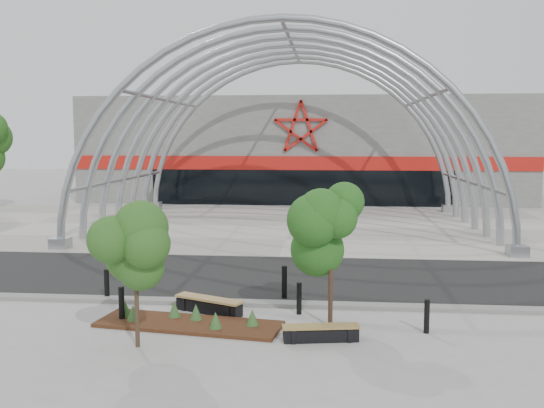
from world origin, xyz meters
The scene contains 16 objects.
ground centered at (0.00, 0.00, 0.00)m, with size 140.00×140.00×0.00m, color gray.
road centered at (0.00, 3.50, 0.01)m, with size 140.00×7.00×0.02m, color black.
forecourt centered at (0.00, 15.50, 0.02)m, with size 60.00×17.00×0.04m, color #9A958B.
kerb centered at (0.00, -0.25, 0.06)m, with size 60.00×0.50×0.12m, color slate.
arena_building centered at (0.00, 33.45, 3.99)m, with size 34.00×15.24×8.00m.
vault_canopy centered at (0.00, 15.50, 0.02)m, with size 20.80×15.80×20.36m.
planting_bed centered at (-1.71, -2.36, 0.13)m, with size 5.16×2.25×0.53m.
street_tree_0 centered at (-2.50, -4.10, 2.44)m, with size 1.49×1.49×3.40m.
street_tree_1 centered at (2.15, -2.09, 2.60)m, with size 1.53×1.53×3.62m.
bench_0 centered at (-1.34, -1.17, 0.22)m, with size 2.14×1.30×0.45m.
bench_1 centered at (1.92, -3.28, 0.20)m, with size 1.96×0.74×0.40m.
bollard_0 centered at (-4.79, -0.05, 0.48)m, with size 0.15×0.15×0.97m, color black.
bollard_1 centered at (-3.55, -2.23, 0.49)m, with size 0.16×0.16×0.99m, color black.
bollard_2 centered at (1.26, -1.04, 0.46)m, with size 0.15×0.15×0.92m, color black.
bollard_3 centered at (0.72, 0.58, 0.52)m, with size 0.17×0.17×1.04m, color black.
bollard_4 centered at (4.64, -2.39, 0.44)m, with size 0.14×0.14×0.88m, color black.
Camera 1 is at (2.09, -17.94, 5.10)m, focal length 40.00 mm.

